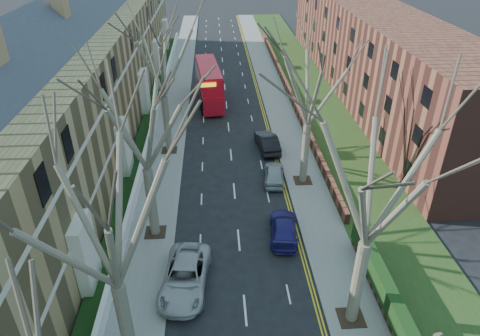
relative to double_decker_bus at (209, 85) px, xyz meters
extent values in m
cube|color=slate|center=(-4.05, -1.03, -2.03)|extent=(3.00, 102.00, 0.12)
cube|color=slate|center=(7.95, -1.03, -2.03)|extent=(3.00, 102.00, 0.12)
cube|color=#967D4C|center=(-11.85, -9.03, 2.91)|extent=(9.00, 78.00, 10.00)
cube|color=#2E3039|center=(-11.85, -9.03, 8.91)|extent=(4.67, 78.00, 4.67)
cube|color=silver|center=(-7.40, -9.03, 1.41)|extent=(0.12, 78.00, 0.35)
cube|color=silver|center=(-7.40, -9.03, 4.91)|extent=(0.12, 78.00, 0.35)
cube|color=brown|center=(19.45, 2.97, 2.91)|extent=(8.00, 54.00, 10.00)
cube|color=brown|center=(9.65, 2.97, -1.52)|extent=(0.35, 54.00, 0.90)
cube|color=white|center=(-5.70, -9.03, -1.47)|extent=(0.30, 78.00, 1.00)
cube|color=#1F3613|center=(12.45, -1.03, -1.94)|extent=(6.00, 102.00, 0.06)
cylinder|color=brown|center=(-3.75, -34.03, 0.66)|extent=(0.64, 0.64, 5.25)
cylinder|color=brown|center=(-3.75, -24.03, 0.57)|extent=(0.64, 0.64, 5.07)
cube|color=#2D2116|center=(-3.75, -24.03, -1.95)|extent=(1.40, 1.40, 0.05)
cylinder|color=brown|center=(-3.75, -12.03, 0.66)|extent=(0.60, 0.60, 5.25)
cube|color=#2D2116|center=(-3.75, -12.03, -1.95)|extent=(1.40, 1.40, 0.05)
cylinder|color=brown|center=(7.65, -32.03, 0.66)|extent=(0.64, 0.64, 5.25)
cube|color=#2D2116|center=(7.65, -32.03, -1.95)|extent=(1.40, 1.40, 0.05)
cylinder|color=brown|center=(7.65, -18.03, 0.57)|extent=(0.60, 0.60, 5.07)
cube|color=#2D2116|center=(7.65, -18.03, -1.95)|extent=(1.40, 1.40, 0.05)
cube|color=red|center=(0.00, 0.00, -0.73)|extent=(3.33, 10.29, 2.02)
cube|color=red|center=(0.00, 0.00, 1.20)|extent=(3.28, 9.79, 1.84)
cube|color=black|center=(0.00, 0.00, -0.31)|extent=(3.27, 9.49, 0.83)
cube|color=black|center=(0.00, 0.00, 1.30)|extent=(3.25, 9.29, 0.83)
imported|color=#A8A7AC|center=(-1.43, -29.04, -1.31)|extent=(3.19, 5.84, 1.55)
imported|color=navy|center=(5.02, -24.76, -1.43)|extent=(2.37, 4.71, 1.31)
imported|color=#95999E|center=(5.31, -17.71, -1.40)|extent=(2.07, 4.17, 1.37)
imported|color=black|center=(5.38, -12.17, -1.31)|extent=(2.14, 4.86, 1.55)
camera|label=1|loc=(0.65, -47.44, 16.91)|focal=32.00mm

